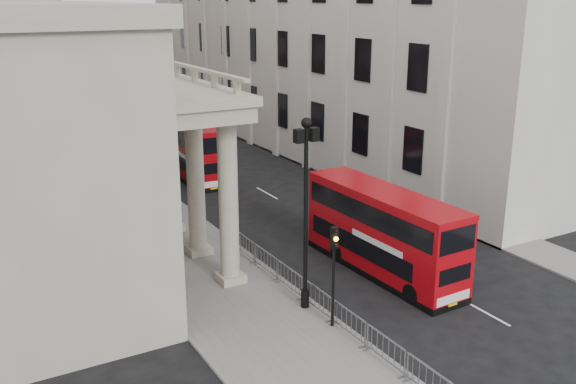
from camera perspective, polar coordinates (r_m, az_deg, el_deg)
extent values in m
plane|color=black|center=(25.80, 7.42, -13.53)|extent=(260.00, 260.00, 0.00)
cube|color=slate|center=(50.42, -16.40, 1.38)|extent=(6.00, 140.00, 0.12)
cube|color=slate|center=(56.29, 0.11, 3.67)|extent=(3.00, 140.00, 0.12)
cube|color=slate|center=(51.13, -13.20, 1.85)|extent=(0.20, 140.00, 0.14)
cube|color=#9F9786|center=(36.36, -24.09, 4.35)|extent=(9.00, 28.00, 12.00)
cube|color=beige|center=(57.76, 1.33, 16.47)|extent=(8.00, 55.00, 25.00)
cube|color=#60605E|center=(111.65, -19.82, 11.39)|extent=(8.00, 8.00, 8.00)
cylinder|color=black|center=(28.15, 1.52, -9.42)|extent=(0.36, 0.36, 0.80)
cylinder|color=black|center=(26.74, 1.58, -2.50)|extent=(0.18, 0.18, 8.00)
sphere|color=black|center=(25.67, 1.65, 6.16)|extent=(0.44, 0.44, 0.44)
cube|color=black|center=(25.94, 2.31, 5.15)|extent=(0.35, 0.35, 0.55)
cube|color=black|center=(25.59, 0.97, 4.99)|extent=(0.35, 0.35, 0.55)
cylinder|color=black|center=(41.68, -9.93, -0.74)|extent=(0.36, 0.36, 0.80)
cylinder|color=black|center=(40.74, -10.19, 4.08)|extent=(0.18, 0.18, 8.00)
sphere|color=black|center=(40.04, -10.50, 9.81)|extent=(0.44, 0.44, 0.44)
cube|color=black|center=(40.22, -9.99, 9.15)|extent=(0.35, 0.35, 0.55)
cube|color=black|center=(39.99, -10.94, 9.05)|extent=(0.35, 0.35, 0.55)
cylinder|color=black|center=(56.52, -15.54, 3.58)|extent=(0.36, 0.36, 0.80)
cylinder|color=black|center=(55.83, -15.84, 7.17)|extent=(0.18, 0.18, 8.00)
sphere|color=black|center=(55.32, -16.18, 11.35)|extent=(0.44, 0.44, 0.44)
cube|color=black|center=(55.45, -15.78, 10.88)|extent=(0.35, 0.35, 0.55)
cube|color=black|center=(55.28, -16.50, 10.80)|extent=(0.35, 0.35, 0.55)
cylinder|color=black|center=(26.12, 4.02, -8.50)|extent=(0.12, 0.12, 3.40)
cube|color=black|center=(25.27, 4.12, -4.09)|extent=(0.28, 0.22, 0.90)
sphere|color=black|center=(25.06, 4.30, -3.54)|extent=(0.18, 0.18, 0.18)
sphere|color=orange|center=(25.17, 4.29, -4.18)|extent=(0.18, 0.18, 0.18)
sphere|color=black|center=(25.28, 4.27, -4.82)|extent=(0.18, 0.18, 0.18)
cube|color=gray|center=(22.90, 12.45, -16.16)|extent=(0.50, 2.30, 1.10)
cube|color=gray|center=(24.40, 8.68, -13.69)|extent=(0.50, 2.30, 1.10)
cube|color=gray|center=(26.02, 5.43, -11.48)|extent=(0.50, 2.30, 1.10)
cube|color=gray|center=(27.75, 2.62, -9.50)|extent=(0.50, 2.30, 1.10)
cube|color=gray|center=(29.56, 0.17, -7.75)|extent=(0.50, 2.30, 1.10)
cube|color=gray|center=(31.44, -1.98, -6.18)|extent=(0.50, 2.30, 1.10)
cube|color=gray|center=(33.38, -3.86, -4.79)|extent=(0.50, 2.30, 1.10)
cube|color=#AC070F|center=(31.80, 8.38, -4.98)|extent=(2.58, 9.69, 1.83)
cube|color=#AC070F|center=(31.14, 8.52, -1.74)|extent=(2.58, 9.69, 1.60)
cube|color=#AC070F|center=(30.86, 8.60, -0.12)|extent=(2.62, 9.73, 0.23)
cube|color=black|center=(32.22, 8.29, -6.76)|extent=(2.60, 9.69, 0.32)
cube|color=black|center=(31.72, 8.39, -4.60)|extent=(2.58, 7.86, 0.92)
cube|color=black|center=(31.11, 8.53, -1.58)|extent=(2.62, 9.14, 1.01)
cube|color=white|center=(28.88, 14.46, -9.11)|extent=(1.93, 0.11, 0.41)
cube|color=yellow|center=(29.01, 14.43, -9.66)|extent=(0.50, 0.05, 0.12)
cylinder|color=black|center=(29.20, 10.94, -8.87)|extent=(0.32, 0.93, 0.92)
cylinder|color=black|center=(30.53, 13.86, -7.88)|extent=(0.32, 0.93, 0.92)
cylinder|color=black|center=(33.13, 4.45, -5.38)|extent=(0.32, 0.93, 0.92)
cylinder|color=black|center=(34.31, 7.27, -4.66)|extent=(0.32, 0.93, 0.92)
cube|color=#99070D|center=(48.90, -8.65, 2.86)|extent=(2.79, 9.86, 1.86)
cube|color=#99070D|center=(48.47, -8.75, 5.07)|extent=(2.79, 9.86, 1.63)
cube|color=#99070D|center=(48.29, -8.80, 6.15)|extent=(2.83, 9.90, 0.23)
cube|color=black|center=(49.18, -8.59, 1.63)|extent=(2.81, 9.86, 0.33)
cube|color=black|center=(48.84, -8.66, 3.13)|extent=(2.76, 8.01, 0.93)
cube|color=black|center=(48.45, -8.76, 5.18)|extent=(2.82, 9.31, 1.02)
cube|color=white|center=(44.62, -6.61, 0.70)|extent=(1.95, 0.15, 0.42)
cube|color=yellow|center=(44.70, -6.60, 0.32)|extent=(0.51, 0.06, 0.12)
cylinder|color=black|center=(45.67, -8.49, 0.83)|extent=(0.34, 0.94, 0.93)
cylinder|color=black|center=(46.34, -6.04, 1.16)|extent=(0.34, 0.94, 0.93)
cylinder|color=black|center=(50.91, -10.55, 2.41)|extent=(0.34, 0.94, 0.93)
cylinder|color=black|center=(51.51, -8.32, 2.69)|extent=(0.34, 0.94, 0.93)
imported|color=black|center=(38.98, -11.43, -1.34)|extent=(0.69, 0.49, 1.77)
imported|color=black|center=(36.41, -12.48, -2.60)|extent=(0.94, 0.74, 1.91)
imported|color=black|center=(41.19, -12.30, -0.50)|extent=(0.85, 0.62, 1.62)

